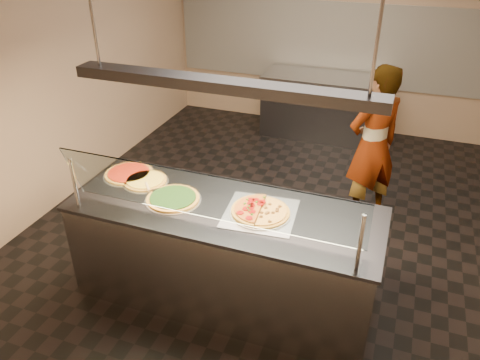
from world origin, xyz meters
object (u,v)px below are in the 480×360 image
(perforated_tray, at_px, (260,213))
(worker, at_px, (373,146))
(pizza_spinach, at_px, (173,198))
(half_pizza_sausage, at_px, (274,213))
(pizza_cheese, at_px, (146,180))
(pizza_spatula, at_px, (153,188))
(heat_lamp_housing, at_px, (222,85))
(serving_counter, at_px, (225,253))
(sneeze_guard, at_px, (206,198))
(half_pizza_pepperoni, at_px, (247,207))
(prep_table, at_px, (321,106))
(pizza_tomato, at_px, (129,173))

(perforated_tray, bearing_deg, worker, 67.99)
(pizza_spinach, relative_size, worker, 0.27)
(half_pizza_sausage, relative_size, pizza_cheese, 1.18)
(pizza_spinach, xyz_separation_m, pizza_spatula, (-0.23, 0.07, 0.01))
(pizza_spatula, relative_size, heat_lamp_housing, 0.12)
(serving_counter, distance_m, sneeze_guard, 0.83)
(half_pizza_sausage, height_order, pizza_spinach, half_pizza_sausage)
(perforated_tray, xyz_separation_m, worker, (0.69, 1.70, -0.07))
(perforated_tray, xyz_separation_m, pizza_spatula, (-0.96, 0.01, 0.02))
(half_pizza_pepperoni, bearing_deg, sneeze_guard, -117.36)
(pizza_spinach, height_order, worker, worker)
(pizza_spinach, height_order, heat_lamp_housing, heat_lamp_housing)
(perforated_tray, bearing_deg, pizza_spatula, 179.22)
(serving_counter, relative_size, pizza_spinach, 5.44)
(sneeze_guard, relative_size, perforated_tray, 3.84)
(pizza_spinach, distance_m, heat_lamp_housing, 1.10)
(half_pizza_sausage, distance_m, worker, 1.80)
(pizza_spinach, relative_size, pizza_cheese, 1.16)
(perforated_tray, relative_size, prep_table, 0.35)
(pizza_spinach, bearing_deg, heat_lamp_housing, 4.50)
(serving_counter, distance_m, pizza_tomato, 1.14)
(sneeze_guard, bearing_deg, pizza_tomato, 151.19)
(prep_table, bearing_deg, pizza_cheese, -103.26)
(heat_lamp_housing, bearing_deg, half_pizza_pepperoni, 6.04)
(perforated_tray, distance_m, heat_lamp_housing, 1.06)
(pizza_cheese, bearing_deg, pizza_spinach, -26.78)
(pizza_spatula, relative_size, worker, 0.16)
(pizza_cheese, bearing_deg, sneeze_guard, -31.42)
(pizza_tomato, bearing_deg, pizza_spatula, -27.60)
(pizza_spinach, height_order, pizza_cheese, pizza_spinach)
(pizza_cheese, relative_size, prep_table, 0.23)
(serving_counter, height_order, heat_lamp_housing, heat_lamp_housing)
(serving_counter, xyz_separation_m, pizza_cheese, (-0.81, 0.15, 0.48))
(half_pizza_sausage, xyz_separation_m, worker, (0.58, 1.70, -0.09))
(serving_counter, relative_size, heat_lamp_housing, 1.10)
(half_pizza_sausage, height_order, prep_table, half_pizza_sausage)
(pizza_spatula, distance_m, worker, 2.37)
(half_pizza_sausage, relative_size, worker, 0.27)
(pizza_spatula, bearing_deg, serving_counter, -2.83)
(sneeze_guard, xyz_separation_m, worker, (0.99, 2.07, -0.36))
(perforated_tray, relative_size, worker, 0.34)
(serving_counter, xyz_separation_m, prep_table, (0.05, 3.77, 0.00))
(serving_counter, relative_size, sneeze_guard, 1.10)
(serving_counter, relative_size, pizza_tomato, 5.54)
(sneeze_guard, bearing_deg, pizza_spatula, 150.57)
(serving_counter, xyz_separation_m, worker, (0.99, 1.72, 0.40))
(serving_counter, xyz_separation_m, half_pizza_pepperoni, (0.19, 0.02, 0.50))
(serving_counter, xyz_separation_m, sneeze_guard, (0.00, -0.34, 0.76))
(sneeze_guard, bearing_deg, half_pizza_sausage, 41.68)
(prep_table, bearing_deg, half_pizza_sausage, -84.47)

